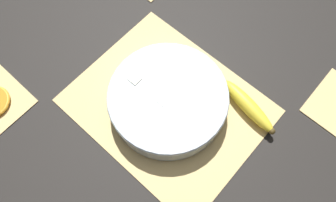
# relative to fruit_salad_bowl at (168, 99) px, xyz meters

# --- Properties ---
(ground_plane) EXTENTS (6.00, 6.00, 0.00)m
(ground_plane) POSITION_rel_fruit_salad_bowl_xyz_m (-0.00, 0.00, -0.04)
(ground_plane) COLOR black
(bamboo_mat_center) EXTENTS (0.48, 0.39, 0.01)m
(bamboo_mat_center) POSITION_rel_fruit_salad_bowl_xyz_m (-0.00, 0.00, -0.04)
(bamboo_mat_center) COLOR #D6B775
(bamboo_mat_center) RESTS_ON ground_plane
(fruit_salad_bowl) EXTENTS (0.30, 0.30, 0.07)m
(fruit_salad_bowl) POSITION_rel_fruit_salad_bowl_xyz_m (0.00, 0.00, 0.00)
(fruit_salad_bowl) COLOR silver
(fruit_salad_bowl) RESTS_ON bamboo_mat_center
(whole_banana) EXTENTS (0.18, 0.07, 0.04)m
(whole_banana) POSITION_rel_fruit_salad_bowl_xyz_m (-0.16, -0.13, -0.02)
(whole_banana) COLOR yellow
(whole_banana) RESTS_ON bamboo_mat_center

